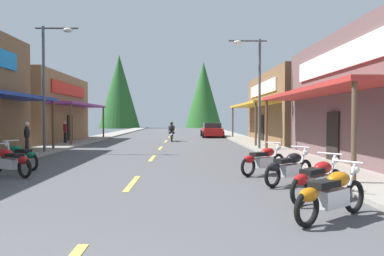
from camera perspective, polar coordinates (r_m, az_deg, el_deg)
The scene contains 19 objects.
ground at distance 27.12m, azimuth -4.39°, elevation -2.42°, with size 10.77×80.35×0.10m, color #4C4C4F.
sidewalk_left at distance 28.21m, azimuth -17.68°, elevation -2.11°, with size 2.21×80.35×0.12m, color gray.
sidewalk_right at distance 27.53m, azimuth 9.23°, elevation -2.14°, with size 2.21×80.35×0.12m, color gray.
centerline_dashes at distance 31.39m, azimuth -3.97°, elevation -1.77°, with size 0.16×57.02×0.01m.
storefront_left_far at distance 30.24m, azimuth -25.04°, elevation 2.92°, with size 8.08×10.72×5.24m.
storefront_right_far at distance 29.12m, azimuth 19.93°, elevation 3.10°, with size 10.67×12.06×5.32m.
streetlamp_left at distance 19.60m, azimuth -22.22°, elevation 8.56°, with size 2.19×0.30×6.58m.
streetlamp_right at distance 20.41m, azimuth 10.08°, elevation 8.03°, with size 2.19×0.30×6.36m.
motorcycle_parked_right_0 at distance 6.85m, azimuth 21.83°, elevation -9.88°, with size 1.81×1.31×1.04m.
motorcycle_parked_right_1 at distance 8.32m, azimuth 19.84°, elevation -7.84°, with size 1.71×1.44×1.04m.
motorcycle_parked_right_2 at distance 10.08m, azimuth 15.58°, elevation -6.16°, with size 1.75×1.39×1.04m.
motorcycle_parked_right_3 at distance 11.68m, azimuth 11.57°, elevation -5.08°, with size 1.77×1.37×1.04m.
motorcycle_parked_left_2 at distance 12.47m, azimuth -27.59°, elevation -4.81°, with size 1.88×1.19×1.04m.
motorcycle_parked_left_3 at distance 14.00m, azimuth -26.33°, elevation -4.11°, with size 1.85×1.24×1.04m.
rider_cruising_lead at distance 28.00m, azimuth -3.36°, elevation -0.84°, with size 0.60×2.14×1.57m.
pedestrian_by_shop at distance 18.18m, azimuth -25.39°, elevation -1.28°, with size 0.36×0.54×1.69m.
pedestrian_browsing at distance 26.18m, azimuth -20.05°, elevation -0.42°, with size 0.43×0.46×1.67m.
parked_car_curbside at distance 34.21m, azimuth 3.27°, elevation -0.35°, with size 2.09×4.32×1.40m.
treeline_backdrop at distance 68.70m, azimuth -8.05°, elevation 5.41°, with size 23.81×10.52×13.92m.
Camera 1 is at (1.46, -1.83, 1.84)m, focal length 32.61 mm.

